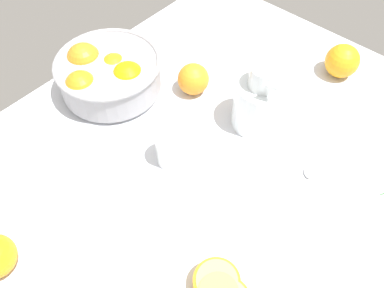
% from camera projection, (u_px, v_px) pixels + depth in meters
% --- Properties ---
extents(ground_plane, '(1.17, 0.90, 0.03)m').
position_uv_depth(ground_plane, '(201.00, 156.00, 0.90)').
color(ground_plane, silver).
extents(fruit_bowl, '(0.26, 0.26, 0.12)m').
position_uv_depth(fruit_bowl, '(108.00, 74.00, 0.97)').
color(fruit_bowl, '#99999E').
rests_on(fruit_bowl, ground_plane).
extents(juice_pitcher, '(0.14, 0.13, 0.18)m').
position_uv_depth(juice_pitcher, '(259.00, 104.00, 0.90)').
color(juice_pitcher, white).
rests_on(juice_pitcher, ground_plane).
extents(juice_glass, '(0.06, 0.06, 0.09)m').
position_uv_depth(juice_glass, '(171.00, 149.00, 0.85)').
color(juice_glass, white).
rests_on(juice_glass, ground_plane).
extents(orange_half_0, '(0.08, 0.08, 0.04)m').
position_uv_depth(orange_half_0, '(216.00, 283.00, 0.67)').
color(orange_half_0, orange).
rests_on(orange_half_0, cutting_board).
extents(loose_orange_2, '(0.09, 0.09, 0.09)m').
position_uv_depth(loose_orange_2, '(342.00, 61.00, 1.01)').
color(loose_orange_2, orange).
rests_on(loose_orange_2, ground_plane).
extents(loose_orange_3, '(0.08, 0.08, 0.08)m').
position_uv_depth(loose_orange_3, '(193.00, 79.00, 0.98)').
color(loose_orange_3, orange).
rests_on(loose_orange_3, ground_plane).
extents(spoon, '(0.12, 0.09, 0.01)m').
position_uv_depth(spoon, '(309.00, 162.00, 0.87)').
color(spoon, silver).
rests_on(spoon, ground_plane).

